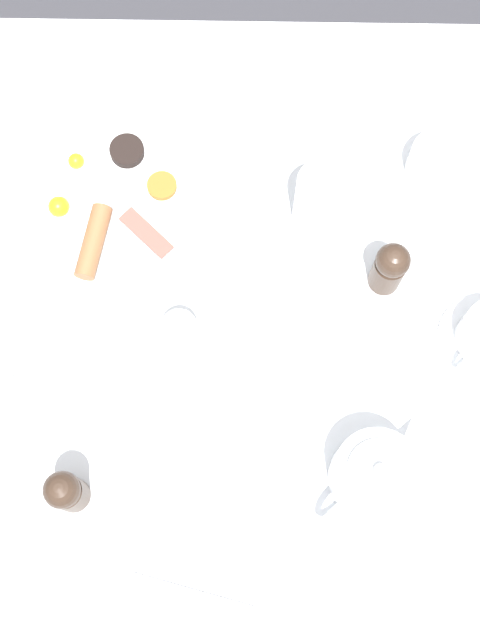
{
  "coord_description": "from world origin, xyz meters",
  "views": [
    {
      "loc": [
        0.35,
        0.01,
        2.0
      ],
      "look_at": [
        0.0,
        0.0,
        0.75
      ],
      "focal_mm": 50.0,
      "sensor_mm": 36.0,
      "label": 1
    }
  ],
  "objects_px": {
    "creamer_jug": "(180,332)",
    "knife_by_plate": "(290,95)",
    "water_glass_tall": "(321,201)",
    "teacup_with_saucer_left": "(437,165)",
    "pepper_grinder": "(66,492)",
    "breakfast_plate": "(110,201)",
    "teapot_near": "(373,475)",
    "salt_grinder": "(390,268)",
    "fork_by_plate": "(194,595)"
  },
  "relations": [
    {
      "from": "creamer_jug",
      "to": "knife_by_plate",
      "type": "bearing_deg",
      "value": 158.09
    },
    {
      "from": "teapot_near",
      "to": "water_glass_tall",
      "type": "xyz_separation_m",
      "value": [
        -0.4,
        -0.07,
        0.02
      ]
    },
    {
      "from": "salt_grinder",
      "to": "creamer_jug",
      "type": "bearing_deg",
      "value": -73.07
    },
    {
      "from": "teacup_with_saucer_left",
      "to": "knife_by_plate",
      "type": "distance_m",
      "value": 0.26
    },
    {
      "from": "teapot_near",
      "to": "salt_grinder",
      "type": "distance_m",
      "value": 0.3
    },
    {
      "from": "water_glass_tall",
      "to": "salt_grinder",
      "type": "relative_size",
      "value": 1.09
    },
    {
      "from": "teacup_with_saucer_left",
      "to": "pepper_grinder",
      "type": "distance_m",
      "value": 0.73
    },
    {
      "from": "teapot_near",
      "to": "teacup_with_saucer_left",
      "type": "xyz_separation_m",
      "value": [
        -0.47,
        0.11,
        -0.02
      ]
    },
    {
      "from": "breakfast_plate",
      "to": "water_glass_tall",
      "type": "bearing_deg",
      "value": 86.86
    },
    {
      "from": "pepper_grinder",
      "to": "knife_by_plate",
      "type": "height_order",
      "value": "pepper_grinder"
    },
    {
      "from": "breakfast_plate",
      "to": "water_glass_tall",
      "type": "distance_m",
      "value": 0.32
    },
    {
      "from": "teacup_with_saucer_left",
      "to": "water_glass_tall",
      "type": "bearing_deg",
      "value": -67.28
    },
    {
      "from": "breakfast_plate",
      "to": "fork_by_plate",
      "type": "distance_m",
      "value": 0.59
    },
    {
      "from": "water_glass_tall",
      "to": "teacup_with_saucer_left",
      "type": "bearing_deg",
      "value": 112.72
    },
    {
      "from": "knife_by_plate",
      "to": "pepper_grinder",
      "type": "bearing_deg",
      "value": -25.59
    },
    {
      "from": "water_glass_tall",
      "to": "fork_by_plate",
      "type": "bearing_deg",
      "value": -17.29
    },
    {
      "from": "teacup_with_saucer_left",
      "to": "water_glass_tall",
      "type": "distance_m",
      "value": 0.2
    },
    {
      "from": "salt_grinder",
      "to": "fork_by_plate",
      "type": "relative_size",
      "value": 0.64
    },
    {
      "from": "breakfast_plate",
      "to": "creamer_jug",
      "type": "height_order",
      "value": "creamer_jug"
    },
    {
      "from": "breakfast_plate",
      "to": "teapot_near",
      "type": "xyz_separation_m",
      "value": [
        0.41,
        0.39,
        0.04
      ]
    },
    {
      "from": "water_glass_tall",
      "to": "creamer_jug",
      "type": "height_order",
      "value": "water_glass_tall"
    },
    {
      "from": "fork_by_plate",
      "to": "teacup_with_saucer_left",
      "type": "bearing_deg",
      "value": 150.77
    },
    {
      "from": "teacup_with_saucer_left",
      "to": "salt_grinder",
      "type": "xyz_separation_m",
      "value": [
        0.18,
        -0.08,
        0.03
      ]
    },
    {
      "from": "breakfast_plate",
      "to": "pepper_grinder",
      "type": "bearing_deg",
      "value": -3.46
    },
    {
      "from": "teapot_near",
      "to": "knife_by_plate",
      "type": "height_order",
      "value": "teapot_near"
    },
    {
      "from": "teapot_near",
      "to": "salt_grinder",
      "type": "bearing_deg",
      "value": 42.27
    },
    {
      "from": "teapot_near",
      "to": "teacup_with_saucer_left",
      "type": "bearing_deg",
      "value": 34.58
    },
    {
      "from": "teapot_near",
      "to": "fork_by_plate",
      "type": "relative_size",
      "value": 0.88
    },
    {
      "from": "teacup_with_saucer_left",
      "to": "teapot_near",
      "type": "bearing_deg",
      "value": -13.4
    },
    {
      "from": "knife_by_plate",
      "to": "teacup_with_saucer_left",
      "type": "bearing_deg",
      "value": 59.12
    },
    {
      "from": "pepper_grinder",
      "to": "breakfast_plate",
      "type": "bearing_deg",
      "value": 176.54
    },
    {
      "from": "creamer_jug",
      "to": "knife_by_plate",
      "type": "height_order",
      "value": "creamer_jug"
    },
    {
      "from": "water_glass_tall",
      "to": "fork_by_plate",
      "type": "xyz_separation_m",
      "value": [
        0.56,
        -0.17,
        -0.06
      ]
    },
    {
      "from": "teacup_with_saucer_left",
      "to": "salt_grinder",
      "type": "bearing_deg",
      "value": -25.15
    },
    {
      "from": "creamer_jug",
      "to": "knife_by_plate",
      "type": "xyz_separation_m",
      "value": [
        -0.4,
        0.16,
        -0.02
      ]
    },
    {
      "from": "teapot_near",
      "to": "salt_grinder",
      "type": "height_order",
      "value": "salt_grinder"
    },
    {
      "from": "salt_grinder",
      "to": "fork_by_plate",
      "type": "bearing_deg",
      "value": -30.73
    },
    {
      "from": "teapot_near",
      "to": "pepper_grinder",
      "type": "bearing_deg",
      "value": 142.06
    },
    {
      "from": "fork_by_plate",
      "to": "teapot_near",
      "type": "bearing_deg",
      "value": 123.62
    },
    {
      "from": "teacup_with_saucer_left",
      "to": "creamer_jug",
      "type": "distance_m",
      "value": 0.47
    },
    {
      "from": "teacup_with_saucer_left",
      "to": "fork_by_plate",
      "type": "xyz_separation_m",
      "value": [
        0.63,
        -0.35,
        -0.03
      ]
    },
    {
      "from": "fork_by_plate",
      "to": "salt_grinder",
      "type": "bearing_deg",
      "value": 149.27
    },
    {
      "from": "breakfast_plate",
      "to": "salt_grinder",
      "type": "xyz_separation_m",
      "value": [
        0.12,
        0.42,
        0.05
      ]
    },
    {
      "from": "breakfast_plate",
      "to": "water_glass_tall",
      "type": "xyz_separation_m",
      "value": [
        0.02,
        0.32,
        0.05
      ]
    },
    {
      "from": "knife_by_plate",
      "to": "creamer_jug",
      "type": "bearing_deg",
      "value": -21.91
    },
    {
      "from": "creamer_jug",
      "to": "breakfast_plate",
      "type": "bearing_deg",
      "value": -151.19
    },
    {
      "from": "teapot_near",
      "to": "salt_grinder",
      "type": "xyz_separation_m",
      "value": [
        -0.29,
        0.03,
        0.01
      ]
    },
    {
      "from": "salt_grinder",
      "to": "pepper_grinder",
      "type": "bearing_deg",
      "value": -53.8
    },
    {
      "from": "pepper_grinder",
      "to": "teapot_near",
      "type": "bearing_deg",
      "value": 94.08
    },
    {
      "from": "teacup_with_saucer_left",
      "to": "knife_by_plate",
      "type": "height_order",
      "value": "teacup_with_saucer_left"
    }
  ]
}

